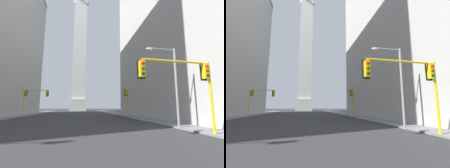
# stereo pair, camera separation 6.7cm
# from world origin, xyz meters

# --- Properties ---
(sidewalk_right) EXTENTS (5.00, 97.76, 0.15)m
(sidewalk_right) POSITION_xyz_m (12.70, 29.33, 0.07)
(sidewalk_right) COLOR slate
(sidewalk_right) RESTS_ON ground_plane
(building_right) EXTENTS (25.18, 39.25, 44.02)m
(building_right) POSITION_xyz_m (25.38, 22.08, 22.02)
(building_right) COLOR #B2AFAA
(building_right) RESTS_ON ground_plane
(obelisk) EXTENTS (8.59, 8.59, 70.51)m
(obelisk) POSITION_xyz_m (0.00, 81.46, 33.75)
(obelisk) COLOR silver
(obelisk) RESTS_ON ground_plane
(traffic_light_near_right) EXTENTS (5.68, 0.50, 5.24)m
(traffic_light_near_right) POSITION_xyz_m (8.54, 7.59, 4.01)
(traffic_light_near_right) COLOR yellow
(traffic_light_near_right) RESTS_ON ground_plane
(traffic_light_mid_left) EXTENTS (5.00, 0.52, 5.67)m
(traffic_light_mid_left) POSITION_xyz_m (-8.61, 32.85, 4.32)
(traffic_light_mid_left) COLOR yellow
(traffic_light_mid_left) RESTS_ON ground_plane
(traffic_light_mid_right) EXTENTS (0.77, 0.51, 5.53)m
(traffic_light_mid_right) POSITION_xyz_m (10.11, 26.55, 3.65)
(traffic_light_mid_right) COLOR yellow
(traffic_light_mid_right) RESTS_ON ground_plane
(street_lamp) EXTENTS (3.10, 0.36, 7.68)m
(street_lamp) POSITION_xyz_m (9.73, 11.14, 4.77)
(street_lamp) COLOR gray
(street_lamp) RESTS_ON ground_plane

